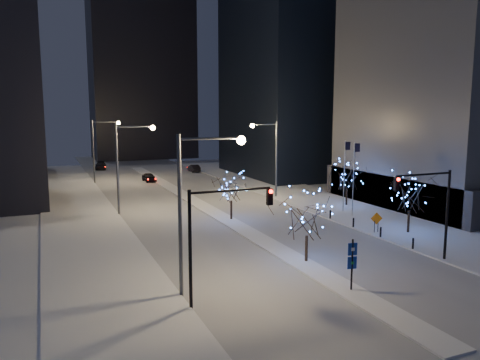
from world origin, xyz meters
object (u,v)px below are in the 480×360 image
street_lamp_w_near (197,192)px  street_lamp_w_far (100,143)px  street_lamp_w_mid (127,156)px  construction_sign (376,220)px  holiday_tree_plaza_near (410,193)px  traffic_signal_west (216,226)px  car_far (101,166)px  holiday_tree_median_near (307,215)px  car_mid (194,168)px  holiday_tree_median_far (231,188)px  street_lamp_east (270,149)px  wayfinding_sign (352,260)px  holiday_tree_plaza_far (347,176)px  traffic_signal_east (432,201)px  car_near (149,177)px

street_lamp_w_near → street_lamp_w_far: same height
street_lamp_w_mid → construction_sign: size_ratio=5.31×
street_lamp_w_far → holiday_tree_plaza_near: 49.24m
traffic_signal_west → holiday_tree_plaza_near: 23.70m
holiday_tree_plaza_near → car_far: bearing=108.3°
traffic_signal_west → holiday_tree_median_near: size_ratio=1.27×
street_lamp_w_far → holiday_tree_plaza_near: bearing=-62.6°
street_lamp_w_far → holiday_tree_plaza_near: (22.65, -43.64, -2.65)m
car_mid → street_lamp_w_near: bearing=73.1°
car_far → street_lamp_w_far: bearing=-88.5°
car_mid → holiday_tree_median_near: 56.07m
traffic_signal_west → construction_sign: traffic_signal_west is taller
holiday_tree_median_near → holiday_tree_median_far: size_ratio=1.13×
holiday_tree_median_near → street_lamp_w_far: bearing=101.3°
holiday_tree_median_far → street_lamp_east: bearing=46.6°
traffic_signal_west → holiday_tree_median_far: size_ratio=1.44×
street_lamp_east → traffic_signal_west: 35.30m
wayfinding_sign → construction_sign: size_ratio=1.82×
car_mid → wayfinding_sign: wayfinding_sign is taller
holiday_tree_median_far → wayfinding_sign: 21.32m
holiday_tree_plaza_far → holiday_tree_median_near: bearing=-133.1°
street_lamp_w_near → car_far: 68.97m
street_lamp_w_near → car_far: (2.00, 68.70, -5.76)m
car_mid → holiday_tree_median_near: (-8.50, -55.34, 2.98)m
street_lamp_w_far → traffic_signal_east: bearing=-70.7°
holiday_tree_median_near → holiday_tree_plaza_near: holiday_tree_plaza_near is taller
street_lamp_east → holiday_tree_median_far: size_ratio=2.05×
street_lamp_w_near → car_near: (7.36, 48.64, -5.79)m
street_lamp_w_near → street_lamp_east: 33.85m
street_lamp_w_far → holiday_tree_median_near: size_ratio=1.82×
car_far → construction_sign: (17.86, -61.20, 0.55)m
car_far → construction_sign: bearing=-66.1°
street_lamp_w_far → wayfinding_sign: size_ratio=2.92×
holiday_tree_plaza_near → construction_sign: 3.95m
car_near → holiday_tree_median_near: (2.08, -45.93, 2.95)m
street_lamp_east → construction_sign: 21.15m
street_lamp_w_far → holiday_tree_median_near: 48.31m
holiday_tree_median_far → construction_sign: size_ratio=2.59×
traffic_signal_east → car_mid: traffic_signal_east is taller
car_near → street_lamp_w_mid: bearing=-110.3°
street_lamp_w_mid → holiday_tree_plaza_near: 29.45m
street_lamp_w_mid → traffic_signal_west: 27.06m
street_lamp_w_mid → traffic_signal_west: street_lamp_w_mid is taller
holiday_tree_median_near → construction_sign: bearing=24.7°
street_lamp_w_near → car_near: size_ratio=2.40×
wayfinding_sign → street_lamp_w_near: bearing=167.5°
street_lamp_w_far → holiday_tree_plaza_far: bearing=-50.6°
wayfinding_sign → car_near: bearing=100.0°
street_lamp_w_near → car_mid: (17.94, 58.05, -5.82)m
wayfinding_sign → construction_sign: bearing=53.4°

